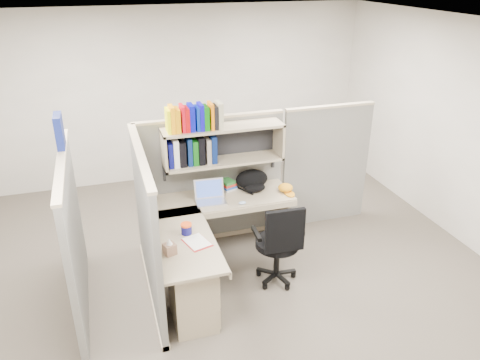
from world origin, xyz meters
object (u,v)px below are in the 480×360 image
object	(u,v)px
task_chair	(278,256)
laptop	(211,193)
desk	(202,265)
snack_canister	(186,229)
backpack	(253,181)

from	to	relation	value
task_chair	laptop	bearing A→B (deg)	127.40
desk	snack_canister	size ratio (longest dim) A/B	15.20
snack_canister	backpack	bearing A→B (deg)	38.35
desk	task_chair	size ratio (longest dim) A/B	1.74
laptop	desk	bearing A→B (deg)	-107.05
desk	backpack	size ratio (longest dim) A/B	4.40
desk	laptop	world-z (taller)	laptop
desk	snack_canister	distance (m)	0.41
desk	laptop	bearing A→B (deg)	69.18
desk	task_chair	world-z (taller)	task_chair
laptop	backpack	xyz separation A→B (m)	(0.57, 0.18, -0.01)
laptop	task_chair	size ratio (longest dim) A/B	0.34
laptop	task_chair	xyz separation A→B (m)	(0.56, -0.73, -0.50)
laptop	backpack	bearing A→B (deg)	20.83
laptop	task_chair	distance (m)	1.04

